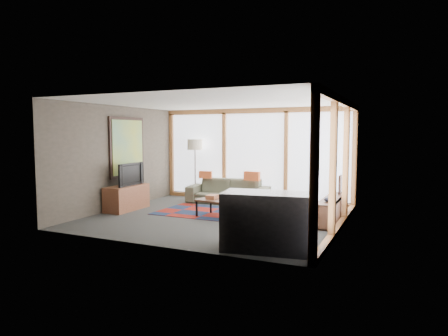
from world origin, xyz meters
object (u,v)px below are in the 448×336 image
at_px(bookshelf, 332,209).
at_px(tv_console, 127,198).
at_px(coffee_table, 224,209).
at_px(television, 128,174).
at_px(bar_counter, 269,222).
at_px(sofa, 228,191).
at_px(floor_lamp, 195,169).

distance_m(bookshelf, tv_console, 4.95).
bearing_deg(coffee_table, television, -177.89).
distance_m(television, bar_counter, 4.71).
relative_size(sofa, television, 2.28).
bearing_deg(coffee_table, tv_console, -177.03).
bearing_deg(floor_lamp, tv_console, -108.55).
relative_size(floor_lamp, tv_console, 1.42).
xyz_separation_m(coffee_table, bookshelf, (2.28, 0.70, 0.05)).
relative_size(coffee_table, bar_counter, 0.81).
bearing_deg(coffee_table, floor_lamp, 131.86).
bearing_deg(television, bookshelf, -82.00).
relative_size(television, bar_counter, 0.65).
distance_m(bookshelf, bar_counter, 2.75).
relative_size(coffee_table, television, 1.25).
relative_size(coffee_table, tv_console, 0.99).
distance_m(tv_console, bar_counter, 4.70).
bearing_deg(television, tv_console, 145.79).
bearing_deg(sofa, bar_counter, -64.30).
relative_size(tv_console, bar_counter, 0.81).
bearing_deg(sofa, tv_console, -140.35).
bearing_deg(floor_lamp, sofa, -11.05).
height_order(tv_console, television, television).
bearing_deg(bookshelf, floor_lamp, 161.66).
bearing_deg(floor_lamp, television, -108.25).
relative_size(bookshelf, bar_counter, 1.34).
relative_size(sofa, bar_counter, 1.47).
height_order(floor_lamp, coffee_table, floor_lamp).
xyz_separation_m(sofa, bar_counter, (2.43, -3.83, 0.15)).
distance_m(sofa, television, 2.75).
xyz_separation_m(sofa, bookshelf, (2.98, -1.14, -0.07)).
bearing_deg(coffee_table, bar_counter, -48.96).
bearing_deg(coffee_table, bookshelf, 17.19).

